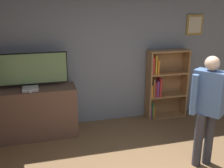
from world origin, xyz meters
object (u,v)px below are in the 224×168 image
at_px(person, 208,103).
at_px(game_console, 31,89).
at_px(television, 32,70).
at_px(bookshelf, 163,84).

bearing_deg(person, game_console, -155.63).
relative_size(television, bookshelf, 0.86).
height_order(game_console, bookshelf, bookshelf).
relative_size(game_console, person, 0.16).
bearing_deg(television, game_console, -104.27).
xyz_separation_m(game_console, person, (2.48, -1.51, 0.04)).
bearing_deg(game_console, bookshelf, 6.18).
bearing_deg(bookshelf, person, -95.73).
distance_m(television, game_console, 0.34).
distance_m(television, bookshelf, 2.68).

